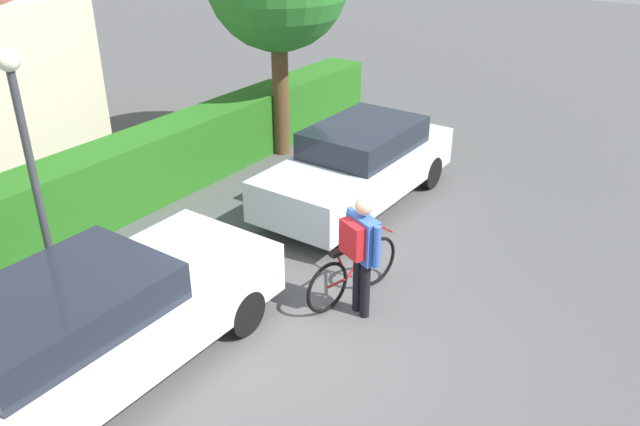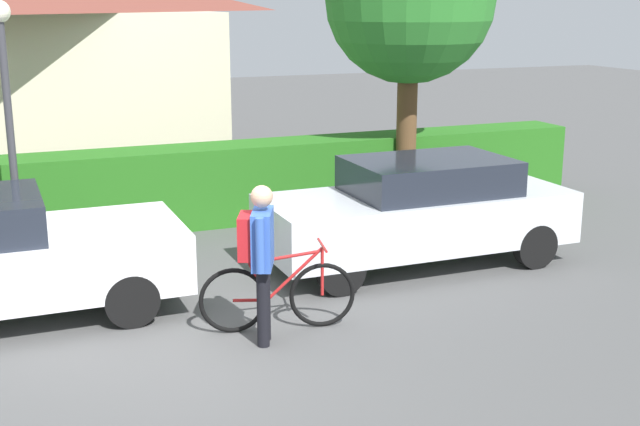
# 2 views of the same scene
# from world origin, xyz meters

# --- Properties ---
(ground_plane) EXTENTS (60.00, 60.00, 0.00)m
(ground_plane) POSITION_xyz_m (0.00, 0.00, 0.00)
(ground_plane) COLOR #4D4D4D
(hedge_row) EXTENTS (16.36, 0.90, 1.27)m
(hedge_row) POSITION_xyz_m (0.00, 4.81, 0.63)
(hedge_row) COLOR #25661B
(hedge_row) RESTS_ON ground
(house_distant) EXTENTS (8.09, 5.71, 4.55)m
(house_distant) POSITION_xyz_m (-1.29, 9.70, 2.32)
(house_distant) COLOR beige
(house_distant) RESTS_ON ground
(parked_car_far) EXTENTS (4.22, 1.67, 1.46)m
(parked_car_far) POSITION_xyz_m (3.61, 1.59, 0.77)
(parked_car_far) COLOR silver
(parked_car_far) RESTS_ON ground
(bicycle) EXTENTS (1.70, 0.55, 0.96)m
(bicycle) POSITION_xyz_m (1.05, 0.08, 0.40)
(bicycle) COLOR black
(bicycle) RESTS_ON ground
(person_rider) EXTENTS (0.49, 0.64, 1.71)m
(person_rider) POSITION_xyz_m (0.75, -0.20, 1.05)
(person_rider) COLOR black
(person_rider) RESTS_ON ground
(street_lamp) EXTENTS (0.28, 0.28, 3.54)m
(street_lamp) POSITION_xyz_m (-1.46, 3.19, 2.35)
(street_lamp) COLOR #38383D
(street_lamp) RESTS_ON ground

